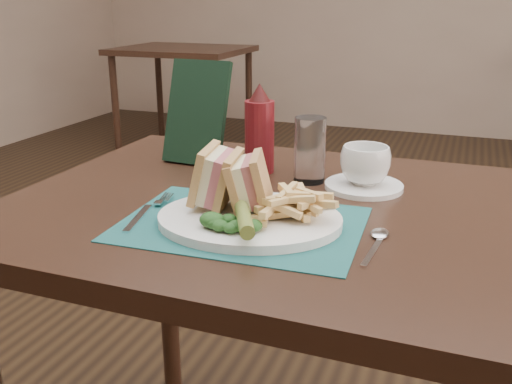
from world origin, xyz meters
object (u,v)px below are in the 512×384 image
(saucer, at_px, (364,186))
(table_bg_left, at_px, (184,99))
(plate, at_px, (250,219))
(placemat, at_px, (242,224))
(coffee_cup, at_px, (365,165))
(sandwich_half_a, at_px, (204,176))
(sandwich_half_b, at_px, (236,182))
(ketchup_bottle, at_px, (259,128))
(table_main, at_px, (260,371))
(check_presenter, at_px, (197,112))
(drinking_glass, at_px, (310,150))

(saucer, bearing_deg, table_bg_left, 123.74)
(table_bg_left, bearing_deg, plate, -60.58)
(placemat, height_order, coffee_cup, coffee_cup)
(table_bg_left, xyz_separation_m, sandwich_half_a, (1.58, -2.93, 0.44))
(plate, relative_size, saucer, 2.00)
(sandwich_half_a, bearing_deg, saucer, 35.49)
(placemat, bearing_deg, sandwich_half_b, 128.66)
(ketchup_bottle, bearing_deg, saucer, -8.81)
(sandwich_half_a, bearing_deg, table_main, 48.57)
(table_main, bearing_deg, check_presenter, 139.09)
(sandwich_half_b, height_order, check_presenter, check_presenter)
(table_main, height_order, table_bg_left, same)
(coffee_cup, distance_m, ketchup_bottle, 0.24)
(check_presenter, bearing_deg, ketchup_bottle, -6.41)
(table_main, height_order, sandwich_half_a, sandwich_half_a)
(table_bg_left, relative_size, sandwich_half_b, 9.73)
(table_bg_left, height_order, sandwich_half_b, sandwich_half_b)
(table_bg_left, height_order, drinking_glass, drinking_glass)
(saucer, bearing_deg, coffee_cup, 0.00)
(table_main, distance_m, table_bg_left, 3.27)
(table_main, xyz_separation_m, sandwich_half_b, (-0.01, -0.10, 0.44))
(table_main, bearing_deg, plate, -78.07)
(check_presenter, bearing_deg, placemat, -50.32)
(table_main, relative_size, table_bg_left, 1.00)
(coffee_cup, height_order, drinking_glass, drinking_glass)
(table_bg_left, relative_size, ketchup_bottle, 4.84)
(drinking_glass, bearing_deg, table_bg_left, 122.14)
(drinking_glass, relative_size, ketchup_bottle, 0.70)
(table_bg_left, distance_m, sandwich_half_b, 3.39)
(placemat, relative_size, sandwich_half_a, 3.82)
(sandwich_half_b, bearing_deg, table_bg_left, 103.87)
(sandwich_half_b, xyz_separation_m, coffee_cup, (0.17, 0.23, -0.02))
(table_main, height_order, placemat, placemat)
(sandwich_half_a, height_order, ketchup_bottle, ketchup_bottle)
(saucer, distance_m, coffee_cup, 0.04)
(placemat, height_order, check_presenter, check_presenter)
(plate, relative_size, sandwich_half_a, 2.97)
(table_bg_left, xyz_separation_m, check_presenter, (1.42, -2.64, 0.49))
(check_presenter, bearing_deg, coffee_cup, -5.90)
(sandwich_half_a, xyz_separation_m, saucer, (0.23, 0.23, -0.06))
(saucer, height_order, check_presenter, check_presenter)
(placemat, xyz_separation_m, check_presenter, (-0.23, 0.31, 0.11))
(plate, bearing_deg, coffee_cup, 49.29)
(coffee_cup, bearing_deg, ketchup_bottle, 171.19)
(table_main, height_order, sandwich_half_b, sandwich_half_b)
(table_bg_left, distance_m, ketchup_bottle, 3.14)
(drinking_glass, relative_size, check_presenter, 0.57)
(ketchup_bottle, bearing_deg, placemat, -75.31)
(plate, xyz_separation_m, saucer, (0.14, 0.25, -0.00))
(sandwich_half_b, distance_m, drinking_glass, 0.24)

